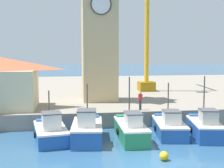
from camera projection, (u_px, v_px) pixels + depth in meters
The scene contains 11 objects.
ground_plane at pixel (149, 164), 17.60m from camera, with size 300.00×300.00×0.00m, color #2D567A.
quay_wharf at pixel (99, 91), 45.70m from camera, with size 120.00×40.00×1.32m, color gray.
fishing_boat_far_left at pixel (50, 131), 22.09m from camera, with size 2.81×5.02×3.55m.
fishing_boat_left_outer at pixel (87, 130), 22.04m from camera, with size 2.50×4.95×4.02m.
fishing_boat_left_inner at pixel (131, 129), 22.45m from camera, with size 1.94×5.26×4.51m.
fishing_boat_mid_left at pixel (169, 126), 23.60m from camera, with size 2.65×5.05×3.97m.
fishing_boat_center at pixel (205, 127), 22.98m from camera, with size 2.66×4.70×4.52m.
clock_tower at pixel (99, 26), 31.72m from camera, with size 3.97×3.97×16.08m.
port_crane_near at pixel (147, 36), 40.08m from camera, with size 3.93×9.80×18.95m.
mooring_buoy at pixel (164, 156), 18.16m from camera, with size 0.55×0.55×0.55m, color gold.
dock_worker_near_tower at pixel (140, 100), 26.87m from camera, with size 0.34×0.22×1.62m.
Camera 1 is at (-4.51, -16.59, 6.28)m, focal length 50.00 mm.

